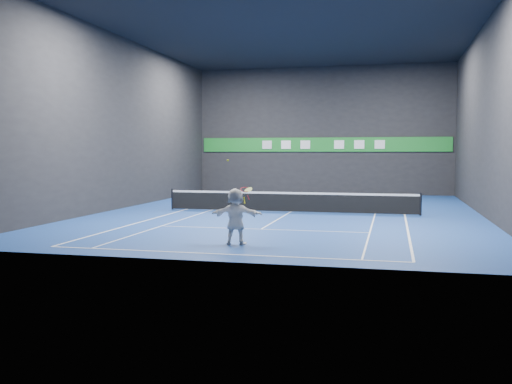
% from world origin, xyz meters
% --- Properties ---
extents(ground, '(26.00, 26.00, 0.00)m').
position_xyz_m(ground, '(0.00, 0.00, 0.00)').
color(ground, navy).
rests_on(ground, ground).
extents(ceiling, '(26.00, 26.00, 0.00)m').
position_xyz_m(ceiling, '(0.00, 0.00, 9.00)').
color(ceiling, black).
rests_on(ceiling, ground).
extents(wall_back, '(18.00, 0.10, 9.00)m').
position_xyz_m(wall_back, '(0.00, 13.00, 4.50)').
color(wall_back, black).
rests_on(wall_back, ground).
extents(wall_front, '(18.00, 0.10, 9.00)m').
position_xyz_m(wall_front, '(0.00, -13.00, 4.50)').
color(wall_front, black).
rests_on(wall_front, ground).
extents(wall_left, '(0.10, 26.00, 9.00)m').
position_xyz_m(wall_left, '(-9.00, 0.00, 4.50)').
color(wall_left, black).
rests_on(wall_left, ground).
extents(wall_right, '(0.10, 26.00, 9.00)m').
position_xyz_m(wall_right, '(9.00, 0.00, 4.50)').
color(wall_right, black).
rests_on(wall_right, ground).
extents(baseline_near, '(10.98, 0.08, 0.01)m').
position_xyz_m(baseline_near, '(0.00, -11.89, 0.00)').
color(baseline_near, white).
rests_on(baseline_near, ground).
extents(baseline_far, '(10.98, 0.08, 0.01)m').
position_xyz_m(baseline_far, '(0.00, 11.89, 0.00)').
color(baseline_far, white).
rests_on(baseline_far, ground).
extents(sideline_doubles_left, '(0.08, 23.78, 0.01)m').
position_xyz_m(sideline_doubles_left, '(-5.49, 0.00, 0.00)').
color(sideline_doubles_left, white).
rests_on(sideline_doubles_left, ground).
extents(sideline_doubles_right, '(0.08, 23.78, 0.01)m').
position_xyz_m(sideline_doubles_right, '(5.49, 0.00, 0.00)').
color(sideline_doubles_right, white).
rests_on(sideline_doubles_right, ground).
extents(sideline_singles_left, '(0.06, 23.78, 0.01)m').
position_xyz_m(sideline_singles_left, '(-4.11, 0.00, 0.00)').
color(sideline_singles_left, white).
rests_on(sideline_singles_left, ground).
extents(sideline_singles_right, '(0.06, 23.78, 0.01)m').
position_xyz_m(sideline_singles_right, '(4.11, 0.00, 0.00)').
color(sideline_singles_right, white).
rests_on(sideline_singles_right, ground).
extents(service_line_near, '(8.23, 0.06, 0.01)m').
position_xyz_m(service_line_near, '(0.00, -6.40, 0.00)').
color(service_line_near, white).
rests_on(service_line_near, ground).
extents(service_line_far, '(8.23, 0.06, 0.01)m').
position_xyz_m(service_line_far, '(0.00, 6.40, 0.00)').
color(service_line_far, white).
rests_on(service_line_far, ground).
extents(center_service_line, '(0.06, 12.80, 0.01)m').
position_xyz_m(center_service_line, '(0.00, 0.00, 0.00)').
color(center_service_line, white).
rests_on(center_service_line, ground).
extents(player, '(1.70, 0.61, 1.81)m').
position_xyz_m(player, '(0.01, -10.07, 0.91)').
color(player, white).
rests_on(player, ground).
extents(tennis_ball, '(0.07, 0.07, 0.07)m').
position_xyz_m(tennis_ball, '(-0.29, -9.91, 2.70)').
color(tennis_ball, yellow).
rests_on(tennis_ball, player).
extents(tennis_net, '(12.50, 0.10, 1.07)m').
position_xyz_m(tennis_net, '(0.00, 0.00, 0.54)').
color(tennis_net, black).
rests_on(tennis_net, ground).
extents(sponsor_banner, '(17.64, 0.11, 1.00)m').
position_xyz_m(sponsor_banner, '(0.00, 12.93, 3.50)').
color(sponsor_banner, '#1B7F29').
rests_on(sponsor_banner, wall_back).
extents(tennis_racket, '(0.50, 0.40, 0.56)m').
position_xyz_m(tennis_racket, '(0.32, -10.02, 1.72)').
color(tennis_racket, '#AE121E').
rests_on(tennis_racket, player).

